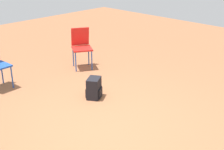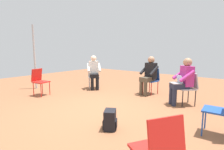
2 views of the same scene
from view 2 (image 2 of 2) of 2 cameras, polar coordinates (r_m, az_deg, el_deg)
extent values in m
plane|color=brown|center=(4.30, -3.26, -11.41)|extent=(14.29, 14.29, 0.00)
cube|color=#1E4799|center=(5.87, 12.47, -1.89)|extent=(0.47, 0.47, 0.03)
cylinder|color=red|center=(5.68, 12.69, -4.54)|extent=(0.02, 0.02, 0.42)
cylinder|color=red|center=(5.89, 10.08, -4.02)|extent=(0.02, 0.02, 0.42)
cylinder|color=red|center=(5.94, 14.71, -4.04)|extent=(0.02, 0.02, 0.42)
cylinder|color=red|center=(6.14, 12.14, -3.56)|extent=(0.02, 0.02, 0.42)
cube|color=#1E4799|center=(5.98, 13.66, 0.35)|extent=(0.39, 0.17, 0.40)
cube|color=#B7B7BC|center=(6.61, -5.97, -0.61)|extent=(0.56, 0.56, 0.03)
cylinder|color=#B7B7BC|center=(6.50, -4.31, -2.76)|extent=(0.02, 0.02, 0.42)
cylinder|color=#B7B7BC|center=(6.47, -7.30, -2.85)|extent=(0.02, 0.02, 0.42)
cylinder|color=#B7B7BC|center=(6.83, -4.65, -2.22)|extent=(0.02, 0.02, 0.42)
cylinder|color=#B7B7BC|center=(6.81, -7.50, -2.31)|extent=(0.02, 0.02, 0.42)
cube|color=#B7B7BC|center=(6.77, -6.14, 1.42)|extent=(0.32, 0.35, 0.40)
cube|color=#B7B7BC|center=(4.99, 23.02, -4.10)|extent=(0.57, 0.57, 0.03)
cylinder|color=black|center=(4.82, 22.05, -7.23)|extent=(0.02, 0.02, 0.42)
cylinder|color=black|center=(5.11, 20.28, -6.27)|extent=(0.02, 0.02, 0.42)
cylinder|color=black|center=(4.98, 25.54, -6.93)|extent=(0.02, 0.02, 0.42)
cylinder|color=black|center=(5.27, 23.63, -6.03)|extent=(0.02, 0.02, 0.42)
cube|color=#B7B7BC|center=(5.05, 25.05, -1.61)|extent=(0.33, 0.34, 0.40)
cube|color=red|center=(1.72, 17.53, -19.51)|extent=(0.27, 0.37, 0.40)
cube|color=#1E4799|center=(3.46, 30.88, -9.89)|extent=(0.42, 0.42, 0.03)
cylinder|color=#1E4799|center=(3.39, 27.40, -14.04)|extent=(0.02, 0.02, 0.42)
cylinder|color=#1E4799|center=(3.71, 28.18, -12.20)|extent=(0.02, 0.02, 0.42)
cube|color=red|center=(5.97, -22.09, -2.12)|extent=(0.47, 0.47, 0.03)
cylinder|color=red|center=(6.00, -19.68, -4.14)|extent=(0.02, 0.02, 0.42)
cylinder|color=red|center=(5.78, -22.16, -4.73)|extent=(0.02, 0.02, 0.42)
cylinder|color=red|center=(6.25, -21.81, -3.77)|extent=(0.02, 0.02, 0.42)
cylinder|color=red|center=(6.04, -24.26, -4.31)|extent=(0.02, 0.02, 0.42)
cube|color=red|center=(6.09, -23.36, 0.04)|extent=(0.16, 0.39, 0.40)
cylinder|color=#23283D|center=(4.80, 19.63, -6.97)|extent=(0.11, 0.11, 0.45)
cylinder|color=#23283D|center=(4.96, 18.74, -6.45)|extent=(0.11, 0.11, 0.45)
cube|color=#23283D|center=(4.89, 21.12, -3.35)|extent=(0.51, 0.51, 0.14)
cube|color=#B22D84|center=(4.94, 23.24, -0.29)|extent=(0.40, 0.40, 0.52)
sphere|color=#A87A5B|center=(4.90, 23.47, 3.86)|extent=(0.22, 0.22, 0.22)
cylinder|color=#B22D84|center=(4.71, 23.36, -0.36)|extent=(0.35, 0.34, 0.31)
cylinder|color=#B22D84|center=(5.06, 21.17, 0.31)|extent=(0.35, 0.34, 0.31)
cube|color=#9EA0A5|center=(4.83, 19.99, -2.49)|extent=(0.37, 0.37, 0.02)
cube|color=#B2D1F2|center=(4.86, 21.22, -1.19)|extent=(0.25, 0.25, 0.20)
cylinder|color=black|center=(6.31, -4.83, -2.96)|extent=(0.11, 0.11, 0.45)
cylinder|color=black|center=(6.29, -6.46, -3.01)|extent=(0.11, 0.11, 0.45)
cube|color=black|center=(6.42, -5.83, -0.20)|extent=(0.51, 0.50, 0.14)
cube|color=silver|center=(6.57, -6.01, 2.27)|extent=(0.39, 0.40, 0.52)
sphere|color=beige|center=(6.54, -6.06, 5.40)|extent=(0.22, 0.22, 0.22)
cylinder|color=silver|center=(6.49, -4.18, 2.45)|extent=(0.36, 0.32, 0.31)
cylinder|color=silver|center=(6.45, -7.71, 2.37)|extent=(0.36, 0.32, 0.31)
cylinder|color=#4C4233|center=(5.58, 10.86, -4.55)|extent=(0.11, 0.11, 0.45)
cylinder|color=#4C4233|center=(5.69, 9.46, -4.26)|extent=(0.11, 0.11, 0.45)
cube|color=#4C4233|center=(5.71, 11.32, -1.36)|extent=(0.38, 0.47, 0.14)
cube|color=black|center=(5.82, 12.57, 1.36)|extent=(0.38, 0.29, 0.52)
sphere|color=#A87A5B|center=(5.79, 12.68, 4.89)|extent=(0.22, 0.22, 0.22)
cylinder|color=black|center=(5.62, 13.56, 1.36)|extent=(0.17, 0.41, 0.31)
cylinder|color=black|center=(5.86, 10.44, 1.73)|extent=(0.17, 0.41, 0.31)
cube|color=black|center=(3.29, -0.65, -14.36)|extent=(0.32, 0.34, 0.36)
cube|color=black|center=(3.32, -0.64, -15.65)|extent=(0.32, 0.30, 0.16)
cylinder|color=#B2B2B7|center=(7.09, -23.97, 5.36)|extent=(0.07, 0.07, 2.36)
camera|label=1|loc=(7.93, -5.99, 14.97)|focal=50.00mm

